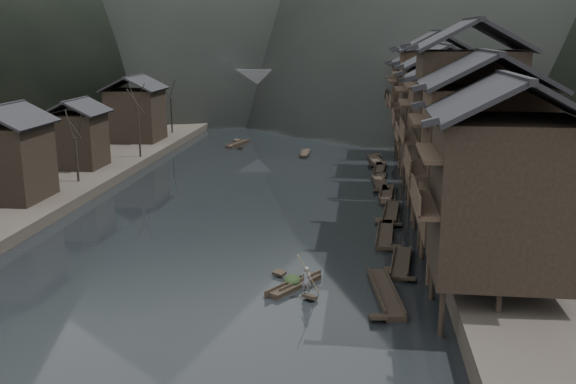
# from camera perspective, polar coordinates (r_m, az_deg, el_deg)

# --- Properties ---
(water) EXTENTS (300.00, 300.00, 0.00)m
(water) POSITION_cam_1_polar(r_m,az_deg,el_deg) (44.96, -6.51, -5.76)
(water) COLOR black
(water) RESTS_ON ground
(right_bank) EXTENTS (40.00, 200.00, 1.80)m
(right_bank) POSITION_cam_1_polar(r_m,az_deg,el_deg) (86.10, 23.59, 3.29)
(right_bank) COLOR #2D2823
(right_bank) RESTS_ON ground
(left_bank) EXTENTS (40.00, 200.00, 1.20)m
(left_bank) POSITION_cam_1_polar(r_m,az_deg,el_deg) (93.91, -22.02, 4.05)
(left_bank) COLOR #2D2823
(left_bank) RESTS_ON ground
(stilt_houses) EXTENTS (9.00, 67.60, 16.31)m
(stilt_houses) POSITION_cam_1_polar(r_m,az_deg,el_deg) (60.78, 13.75, 7.77)
(stilt_houses) COLOR black
(stilt_houses) RESTS_ON ground
(left_houses) EXTENTS (8.10, 53.20, 8.73)m
(left_houses) POSITION_cam_1_polar(r_m,az_deg,el_deg) (69.08, -19.59, 5.30)
(left_houses) COLOR black
(left_houses) RESTS_ON left_bank
(bare_trees) EXTENTS (3.74, 64.04, 7.47)m
(bare_trees) POSITION_cam_1_polar(r_m,az_deg,el_deg) (69.29, -16.32, 6.08)
(bare_trees) COLOR black
(bare_trees) RESTS_ON left_bank
(moored_sampans) EXTENTS (3.14, 48.79, 0.47)m
(moored_sampans) POSITION_cam_1_polar(r_m,az_deg,el_deg) (58.09, 8.53, -1.06)
(moored_sampans) COLOR black
(moored_sampans) RESTS_ON water
(midriver_boats) EXTENTS (13.03, 21.47, 0.45)m
(midriver_boats) POSITION_cam_1_polar(r_m,az_deg,el_deg) (89.74, -0.47, 4.40)
(midriver_boats) COLOR black
(midriver_boats) RESTS_ON water
(stone_bridge) EXTENTS (40.00, 6.00, 9.00)m
(stone_bridge) POSITION_cam_1_polar(r_m,az_deg,el_deg) (114.04, 1.73, 8.92)
(stone_bridge) COLOR #4C4C4F
(stone_bridge) RESTS_ON ground
(hero_sampan) EXTENTS (3.23, 4.46, 0.43)m
(hero_sampan) POSITION_cam_1_polar(r_m,az_deg,el_deg) (39.47, 0.52, -8.21)
(hero_sampan) COLOR black
(hero_sampan) RESTS_ON water
(cargo_heap) EXTENTS (1.05, 1.37, 0.63)m
(cargo_heap) POSITION_cam_1_polar(r_m,az_deg,el_deg) (39.45, 0.38, -7.37)
(cargo_heap) COLOR black
(cargo_heap) RESTS_ON hero_sampan
(boatman) EXTENTS (0.69, 0.51, 1.72)m
(boatman) POSITION_cam_1_polar(r_m,az_deg,el_deg) (37.68, 1.65, -7.54)
(boatman) COLOR slate
(boatman) RESTS_ON hero_sampan
(bamboo_pole) EXTENTS (1.34, 1.71, 3.27)m
(bamboo_pole) POSITION_cam_1_polar(r_m,az_deg,el_deg) (36.82, 1.98, -3.94)
(bamboo_pole) COLOR #8C7A51
(bamboo_pole) RESTS_ON boatman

